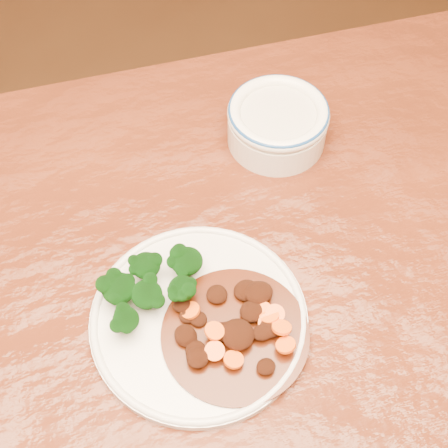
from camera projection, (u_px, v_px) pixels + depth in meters
name	position (u px, v px, depth m)	size (l,w,h in m)	color
dining_table	(197.00, 364.00, 0.77)	(1.57, 1.03, 0.75)	#58220F
dinner_plate	(199.00, 319.00, 0.70)	(0.25, 0.25, 0.02)	silver
broccoli_florets	(154.00, 282.00, 0.70)	(0.12, 0.09, 0.04)	#65914B
mince_stew	(234.00, 327.00, 0.69)	(0.16, 0.16, 0.03)	#461407
dip_bowl	(278.00, 122.00, 0.84)	(0.14, 0.14, 0.06)	white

